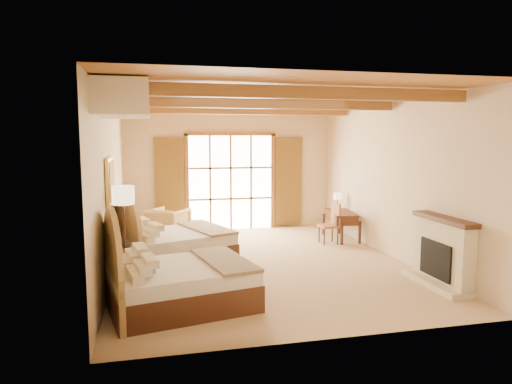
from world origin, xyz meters
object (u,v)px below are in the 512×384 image
object	(u,v)px
armchair	(168,224)
desk	(341,224)
nightstand	(129,272)
bed_near	(171,280)
bed_far	(167,243)

from	to	relation	value
armchair	desk	size ratio (longest dim) A/B	0.64
nightstand	bed_near	bearing A→B (deg)	-52.68
bed_near	desk	world-z (taller)	bed_near
bed_far	armchair	size ratio (longest dim) A/B	2.99
bed_near	nightstand	xyz separation A→B (m)	(-0.62, 0.85, -0.07)
nightstand	armchair	xyz separation A→B (m)	(0.76, 3.66, 0.06)
desk	nightstand	bearing A→B (deg)	-140.63
bed_near	bed_far	distance (m)	2.37
nightstand	armchair	distance (m)	3.74
bed_far	armchair	xyz separation A→B (m)	(0.10, 2.14, -0.02)
bed_near	desk	distance (m)	5.58
bed_near	desk	xyz separation A→B (m)	(4.22, 3.66, -0.04)
armchair	desk	bearing A→B (deg)	-157.46
bed_far	nightstand	xyz separation A→B (m)	(-0.66, -1.52, -0.08)
nightstand	armchair	world-z (taller)	armchair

